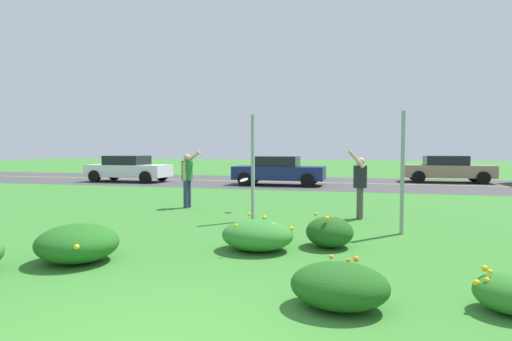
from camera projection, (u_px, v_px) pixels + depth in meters
name	position (u px, v px, depth m)	size (l,w,h in m)	color
ground_plane	(305.00, 207.00, 12.36)	(120.00, 120.00, 0.00)	#387A2D
highway_strip	(329.00, 183.00, 21.56)	(120.00, 8.87, 0.01)	#424244
highway_center_stripe	(329.00, 183.00, 21.56)	(120.00, 0.16, 0.00)	yellow
daylily_clump_mid_left	(78.00, 243.00, 6.35)	(1.28, 1.22, 0.59)	#23661E
daylily_clump_mid_right	(330.00, 232.00, 7.33)	(0.86, 0.89, 0.61)	#1E5619
daylily_clump_front_center	(340.00, 286.00, 4.50)	(1.10, 0.94, 0.53)	#1E5619
daylily_clump_near_camera	(258.00, 235.00, 7.09)	(1.27, 1.06, 0.60)	#337F2D
sign_post_near_path	(253.00, 168.00, 10.02)	(0.07, 0.10, 2.64)	#93969B
sign_post_by_roadside	(402.00, 173.00, 8.41)	(0.07, 0.10, 2.58)	#93969B
person_thrower_green_shirt	(187.00, 175.00, 12.27)	(0.56, 0.51, 1.73)	#287038
person_catcher_dark_shirt	(360.00, 182.00, 10.28)	(0.48, 0.51, 1.76)	#232328
frisbee_white	(244.00, 180.00, 11.54)	(0.26, 0.24, 0.15)	white
car_white_leftmost	(128.00, 168.00, 22.37)	(4.50, 2.00, 1.45)	silver
car_navy_center_left	(279.00, 170.00, 20.20)	(4.50, 2.00, 1.45)	navy
car_tan_center_right	(447.00, 169.00, 21.88)	(4.50, 2.00, 1.45)	#937F60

